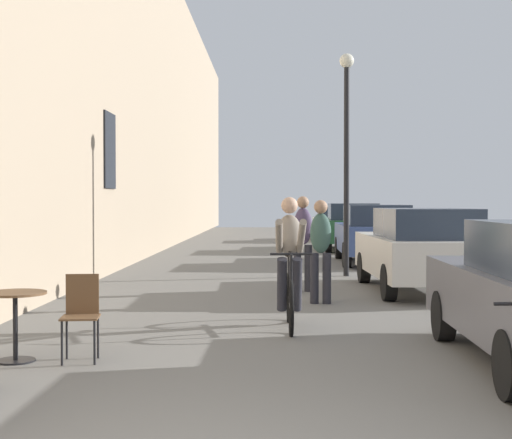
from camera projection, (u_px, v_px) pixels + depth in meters
name	position (u px, v px, depth m)	size (l,w,h in m)	color
building_facade_left	(109.00, 60.00, 18.12)	(0.54, 68.00, 10.10)	tan
cafe_table_mid	(15.00, 311.00, 7.79)	(0.64, 0.64, 0.72)	black
cafe_chair_mid_toward_street	(81.00, 311.00, 7.85)	(0.42, 0.42, 0.89)	black
cyclist_on_bicycle	(290.00, 265.00, 9.96)	(0.52, 1.76, 1.74)	black
pedestrian_near	(321.00, 245.00, 12.19)	(0.36, 0.26, 1.67)	#26262D
pedestrian_mid	(303.00, 238.00, 13.83)	(0.36, 0.27, 1.75)	#26262D
street_lamp	(347.00, 135.00, 16.65)	(0.32, 0.32, 4.90)	black
parked_car_second	(420.00, 248.00, 13.82)	(1.90, 4.33, 1.53)	beige
parked_car_third	(374.00, 233.00, 20.15)	(1.93, 4.42, 1.56)	#384C84
parked_car_fourth	(352.00, 226.00, 25.61)	(2.00, 4.51, 1.58)	#23512D
parked_car_fifth	(335.00, 223.00, 31.94)	(1.73, 4.03, 1.43)	beige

